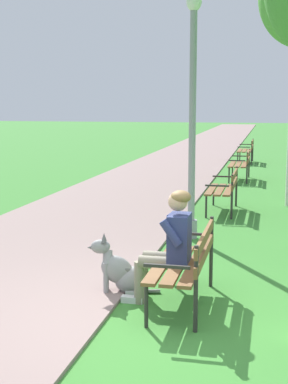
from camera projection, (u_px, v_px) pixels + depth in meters
ground_plane at (139, 329)px, 5.39m from camera, size 120.00×120.00×0.00m
paved_path at (206, 145)px, 28.96m from camera, size 3.46×60.00×0.04m
park_bench_near at (188, 259)px, 5.95m from camera, size 0.55×1.50×0.85m
park_bench_mid at (225, 187)px, 11.15m from camera, size 0.55×1.50×0.85m
park_bench_far at (242, 162)px, 15.77m from camera, size 0.55×1.50×0.85m
park_bench_furthest at (247, 149)px, 20.48m from camera, size 0.55×1.50×0.85m
person_seated_on_near_bench at (169, 242)px, 6.01m from camera, size 0.74×0.49×1.25m
dog_grey at (121, 272)px, 6.35m from camera, size 0.82×0.39×0.71m
lamp_post_near at (192, 114)px, 8.74m from camera, size 0.24×0.24×3.87m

